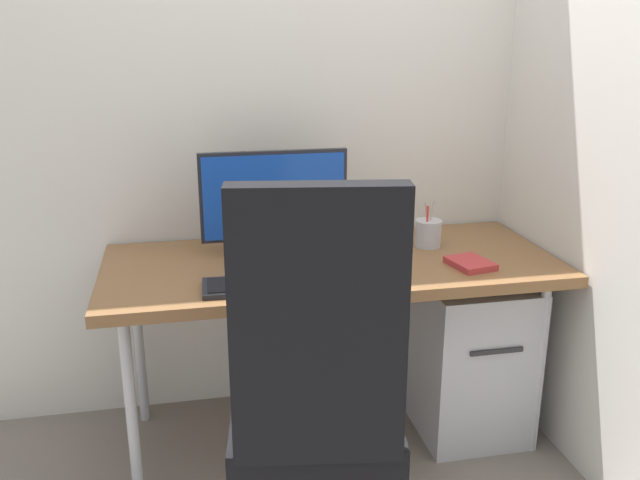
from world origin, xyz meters
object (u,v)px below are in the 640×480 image
Objects in this scene: office_chair at (316,391)px; filing_cabinet at (464,350)px; monitor at (274,199)px; pen_holder at (428,233)px; notebook at (470,263)px; keyboard at (265,285)px; mouse at (371,277)px.

office_chair reaches higher than filing_cabinet.
monitor is at bearing 89.11° from office_chair.
pen_holder is (0.58, -0.04, -0.15)m from monitor.
filing_cabinet is (0.73, 0.71, -0.30)m from office_chair.
notebook is (0.07, -0.25, -0.04)m from pen_holder.
office_chair is 1.01m from pen_holder.
keyboard is at bearing 172.80° from notebook.
mouse is (0.26, -0.37, -0.19)m from monitor.
office_chair reaches higher than mouse.
notebook is at bearing -23.70° from monitor.
notebook is at bearing -4.58° from mouse.
keyboard is 0.73m from pen_holder.
notebook is (0.39, 0.09, -0.01)m from mouse.
office_chair is at bearing -82.13° from keyboard.
filing_cabinet is at bearing -32.63° from pen_holder.
notebook is (-0.07, -0.16, 0.42)m from filing_cabinet.
filing_cabinet is 1.53× the size of keyboard.
monitor is (0.01, 0.83, 0.31)m from office_chair.
monitor reaches higher than mouse.
mouse is 0.63× the size of notebook.
office_chair is 2.96× the size of keyboard.
keyboard is at bearing -155.48° from pen_holder.
keyboard is 0.35m from mouse.
office_chair reaches higher than keyboard.
filing_cabinet is at bearing -10.12° from monitor.
filing_cabinet is at bearing 14.80° from keyboard.
filing_cabinet is 0.96m from monitor.
pen_holder is at bearing -3.83° from monitor.
notebook is at bearing -74.73° from pen_holder.
monitor is at bearing 144.69° from notebook.
pen_holder is (-0.14, 0.09, 0.46)m from filing_cabinet.
mouse is at bearing -5.10° from keyboard.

